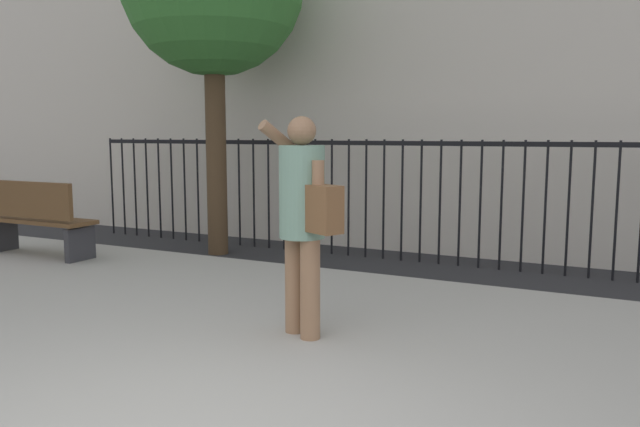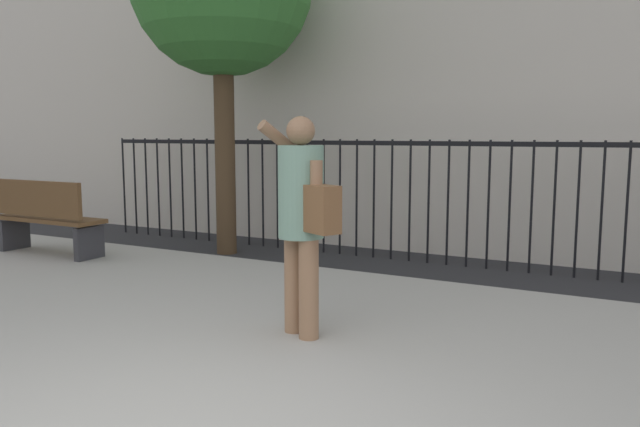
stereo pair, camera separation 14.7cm
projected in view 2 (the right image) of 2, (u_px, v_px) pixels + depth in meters
name	position (u px, v px, depth m)	size (l,w,h in m)	color
sidewalk	(349.00, 352.00, 4.57)	(28.00, 4.40, 0.15)	#9E9B93
iron_fence	(479.00, 187.00, 7.69)	(12.03, 0.04, 1.60)	black
pedestrian_on_phone	(303.00, 211.00, 4.60)	(0.72, 0.57, 1.65)	#936B4C
street_bench	(44.00, 216.00, 7.81)	(1.60, 0.45, 0.95)	brown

